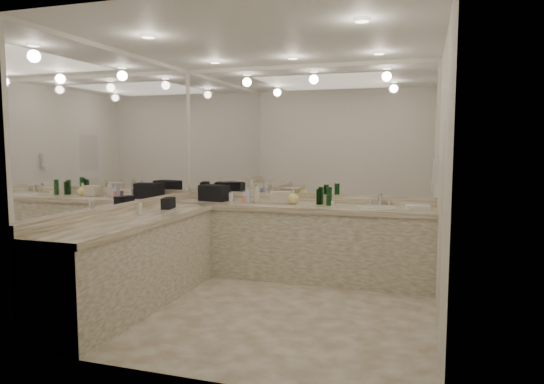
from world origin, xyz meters
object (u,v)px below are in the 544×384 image
(soap_bottle_c, at_px, (293,196))
(soap_bottle_b, at_px, (247,195))
(black_toiletry_bag, at_px, (214,193))
(wall_phone, at_px, (436,172))
(sink, at_px, (378,208))
(cream_cosmetic_case, at_px, (281,198))
(soap_bottle_a, at_px, (256,193))
(hand_towel, at_px, (418,207))

(soap_bottle_c, bearing_deg, soap_bottle_b, -173.97)
(black_toiletry_bag, relative_size, soap_bottle_b, 1.83)
(black_toiletry_bag, bearing_deg, wall_phone, -11.53)
(sink, relative_size, soap_bottle_c, 2.43)
(wall_phone, distance_m, black_toiletry_bag, 2.75)
(sink, height_order, black_toiletry_bag, black_toiletry_bag)
(cream_cosmetic_case, height_order, soap_bottle_c, soap_bottle_c)
(cream_cosmetic_case, distance_m, soap_bottle_a, 0.31)
(soap_bottle_b, bearing_deg, sink, 1.27)
(cream_cosmetic_case, distance_m, soap_bottle_c, 0.16)
(sink, bearing_deg, cream_cosmetic_case, 178.39)
(soap_bottle_b, bearing_deg, cream_cosmetic_case, 9.30)
(sink, relative_size, cream_cosmetic_case, 1.80)
(cream_cosmetic_case, bearing_deg, black_toiletry_bag, 165.16)
(sink, distance_m, hand_towel, 0.44)
(sink, bearing_deg, hand_towel, 1.71)
(soap_bottle_a, height_order, soap_bottle_b, soap_bottle_a)
(cream_cosmetic_case, bearing_deg, wall_phone, -30.78)
(wall_phone, bearing_deg, soap_bottle_a, 166.31)
(wall_phone, height_order, hand_towel, wall_phone)
(hand_towel, bearing_deg, sink, -178.29)
(cream_cosmetic_case, distance_m, soap_bottle_b, 0.42)
(sink, distance_m, black_toiletry_bag, 2.07)
(soap_bottle_c, bearing_deg, wall_phone, -17.98)
(soap_bottle_c, bearing_deg, cream_cosmetic_case, 177.30)
(sink, relative_size, soap_bottle_a, 1.86)
(black_toiletry_bag, xyz_separation_m, hand_towel, (2.50, -0.03, -0.08))
(wall_phone, relative_size, hand_towel, 0.93)
(cream_cosmetic_case, bearing_deg, soap_bottle_b, 175.21)
(soap_bottle_a, distance_m, soap_bottle_b, 0.12)
(soap_bottle_a, xyz_separation_m, soap_bottle_c, (0.46, 0.02, -0.03))
(wall_phone, height_order, soap_bottle_c, wall_phone)
(soap_bottle_a, height_order, soap_bottle_c, soap_bottle_a)
(sink, bearing_deg, black_toiletry_bag, 178.77)
(sink, distance_m, soap_bottle_c, 1.02)
(black_toiletry_bag, height_order, cream_cosmetic_case, black_toiletry_bag)
(sink, relative_size, soap_bottle_b, 2.28)
(soap_bottle_c, bearing_deg, black_toiletry_bag, 178.96)
(sink, distance_m, wall_phone, 0.91)
(wall_phone, xyz_separation_m, soap_bottle_b, (-2.19, 0.46, -0.35))
(soap_bottle_b, xyz_separation_m, soap_bottle_c, (0.58, 0.06, -0.01))
(soap_bottle_b, bearing_deg, soap_bottle_c, 6.03)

